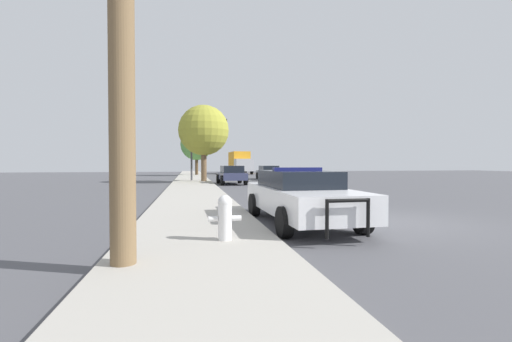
{
  "coord_description": "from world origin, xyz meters",
  "views": [
    {
      "loc": [
        -5.28,
        -8.24,
        1.57
      ],
      "look_at": [
        -0.6,
        15.93,
        1.0
      ],
      "focal_mm": 24.0,
      "sensor_mm": 36.0,
      "label": 1
    }
  ],
  "objects_px": {
    "police_car": "(300,195)",
    "traffic_light": "(205,136)",
    "tree_sidewalk_far": "(197,144)",
    "car_background_oncoming": "(269,172)",
    "car_background_midblock": "(232,174)",
    "fire_hydrant": "(225,216)",
    "tree_sidewalk_mid": "(204,130)",
    "box_truck": "(240,162)"
  },
  "relations": [
    {
      "from": "traffic_light",
      "to": "police_car",
      "type": "bearing_deg",
      "value": -85.81
    },
    {
      "from": "traffic_light",
      "to": "car_background_oncoming",
      "type": "height_order",
      "value": "traffic_light"
    },
    {
      "from": "car_background_oncoming",
      "to": "police_car",
      "type": "bearing_deg",
      "value": 79.53
    },
    {
      "from": "fire_hydrant",
      "to": "tree_sidewalk_mid",
      "type": "bearing_deg",
      "value": 88.77
    },
    {
      "from": "car_background_oncoming",
      "to": "car_background_midblock",
      "type": "relative_size",
      "value": 1.17
    },
    {
      "from": "box_truck",
      "to": "tree_sidewalk_mid",
      "type": "xyz_separation_m",
      "value": [
        -6.04,
        -21.63,
        2.46
      ]
    },
    {
      "from": "traffic_light",
      "to": "box_truck",
      "type": "bearing_deg",
      "value": 73.69
    },
    {
      "from": "police_car",
      "to": "tree_sidewalk_far",
      "type": "bearing_deg",
      "value": -88.04
    },
    {
      "from": "car_background_oncoming",
      "to": "car_background_midblock",
      "type": "height_order",
      "value": "car_background_midblock"
    },
    {
      "from": "car_background_midblock",
      "to": "tree_sidewalk_far",
      "type": "xyz_separation_m",
      "value": [
        -2.22,
        17.65,
        3.15
      ]
    },
    {
      "from": "box_truck",
      "to": "tree_sidewalk_far",
      "type": "relative_size",
      "value": 1.33
    },
    {
      "from": "police_car",
      "to": "traffic_light",
      "type": "relative_size",
      "value": 0.95
    },
    {
      "from": "traffic_light",
      "to": "tree_sidewalk_far",
      "type": "distance_m",
      "value": 13.66
    },
    {
      "from": "police_car",
      "to": "box_truck",
      "type": "height_order",
      "value": "box_truck"
    },
    {
      "from": "fire_hydrant",
      "to": "tree_sidewalk_mid",
      "type": "relative_size",
      "value": 0.14
    },
    {
      "from": "traffic_light",
      "to": "car_background_midblock",
      "type": "height_order",
      "value": "traffic_light"
    },
    {
      "from": "tree_sidewalk_far",
      "to": "car_background_oncoming",
      "type": "bearing_deg",
      "value": -59.0
    },
    {
      "from": "police_car",
      "to": "tree_sidewalk_mid",
      "type": "relative_size",
      "value": 0.84
    },
    {
      "from": "car_background_oncoming",
      "to": "car_background_midblock",
      "type": "xyz_separation_m",
      "value": [
        -4.4,
        -6.64,
        0.03
      ]
    },
    {
      "from": "car_background_midblock",
      "to": "tree_sidewalk_far",
      "type": "relative_size",
      "value": 0.7
    },
    {
      "from": "car_background_oncoming",
      "to": "fire_hydrant",
      "type": "bearing_deg",
      "value": 75.79
    },
    {
      "from": "car_background_oncoming",
      "to": "tree_sidewalk_far",
      "type": "distance_m",
      "value": 13.24
    },
    {
      "from": "tree_sidewalk_mid",
      "to": "tree_sidewalk_far",
      "type": "distance_m",
      "value": 15.35
    },
    {
      "from": "box_truck",
      "to": "tree_sidewalk_far",
      "type": "xyz_separation_m",
      "value": [
        -6.31,
        -6.28,
        2.17
      ]
    },
    {
      "from": "traffic_light",
      "to": "car_background_oncoming",
      "type": "relative_size",
      "value": 1.15
    },
    {
      "from": "box_truck",
      "to": "car_background_oncoming",
      "type": "bearing_deg",
      "value": 89.2
    },
    {
      "from": "police_car",
      "to": "traffic_light",
      "type": "distance_m",
      "value": 21.0
    },
    {
      "from": "car_background_midblock",
      "to": "tree_sidewalk_far",
      "type": "distance_m",
      "value": 18.07
    },
    {
      "from": "traffic_light",
      "to": "tree_sidewalk_far",
      "type": "relative_size",
      "value": 0.93
    },
    {
      "from": "police_car",
      "to": "traffic_light",
      "type": "height_order",
      "value": "traffic_light"
    },
    {
      "from": "car_background_midblock",
      "to": "tree_sidewalk_mid",
      "type": "distance_m",
      "value": 4.57
    },
    {
      "from": "tree_sidewalk_mid",
      "to": "tree_sidewalk_far",
      "type": "bearing_deg",
      "value": 91.03
    },
    {
      "from": "traffic_light",
      "to": "car_background_oncoming",
      "type": "distance_m",
      "value": 7.39
    },
    {
      "from": "car_background_oncoming",
      "to": "tree_sidewalk_far",
      "type": "height_order",
      "value": "tree_sidewalk_far"
    },
    {
      "from": "box_truck",
      "to": "car_background_midblock",
      "type": "bearing_deg",
      "value": 78.48
    },
    {
      "from": "police_car",
      "to": "fire_hydrant",
      "type": "height_order",
      "value": "police_car"
    },
    {
      "from": "car_background_oncoming",
      "to": "tree_sidewalk_mid",
      "type": "bearing_deg",
      "value": 35.02
    },
    {
      "from": "car_background_oncoming",
      "to": "car_background_midblock",
      "type": "distance_m",
      "value": 7.96
    },
    {
      "from": "car_background_oncoming",
      "to": "box_truck",
      "type": "distance_m",
      "value": 17.33
    },
    {
      "from": "tree_sidewalk_far",
      "to": "tree_sidewalk_mid",
      "type": "bearing_deg",
      "value": -88.97
    },
    {
      "from": "box_truck",
      "to": "traffic_light",
      "type": "bearing_deg",
      "value": 71.87
    },
    {
      "from": "fire_hydrant",
      "to": "car_background_oncoming",
      "type": "relative_size",
      "value": 0.18
    }
  ]
}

